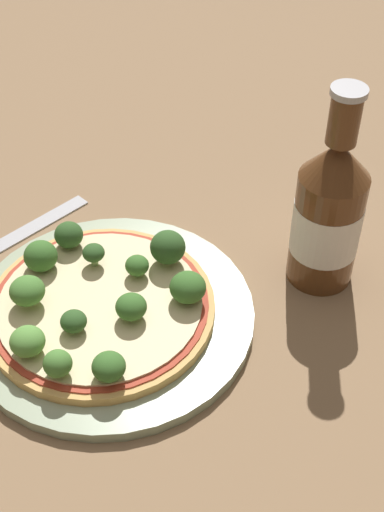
{
  "coord_description": "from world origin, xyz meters",
  "views": [
    {
      "loc": [
        0.45,
        -0.2,
        0.52
      ],
      "look_at": [
        0.04,
        0.05,
        0.06
      ],
      "focal_mm": 50.0,
      "sensor_mm": 36.0,
      "label": 1
    }
  ],
  "objects": [
    {
      "name": "ground_plane",
      "position": [
        0.0,
        0.0,
        0.0
      ],
      "size": [
        3.0,
        3.0,
        0.0
      ],
      "primitive_type": "plane",
      "color": "#846647"
    },
    {
      "name": "plate",
      "position": [
        0.02,
        -0.02,
        0.01
      ],
      "size": [
        0.28,
        0.28,
        0.01
      ],
      "color": "#93A384",
      "rests_on": "ground_plane"
    },
    {
      "name": "pizza",
      "position": [
        0.01,
        -0.03,
        0.02
      ],
      "size": [
        0.22,
        0.22,
        0.01
      ],
      "color": "tan",
      "rests_on": "plate"
    },
    {
      "name": "broccoli_floret_0",
      "position": [
        -0.06,
        -0.06,
        0.04
      ],
      "size": [
        0.03,
        0.03,
        0.03
      ],
      "color": "#89A866",
      "rests_on": "pizza"
    },
    {
      "name": "broccoli_floret_1",
      "position": [
        0.05,
        -0.02,
        0.04
      ],
      "size": [
        0.03,
        0.03,
        0.03
      ],
      "color": "#89A866",
      "rests_on": "pizza"
    },
    {
      "name": "broccoli_floret_2",
      "position": [
        0.07,
        -0.1,
        0.04
      ],
      "size": [
        0.03,
        0.03,
        0.03
      ],
      "color": "#89A866",
      "rests_on": "pizza"
    },
    {
      "name": "broccoli_floret_3",
      "position": [
        0.05,
        0.04,
        0.04
      ],
      "size": [
        0.03,
        0.03,
        0.03
      ],
      "color": "#89A866",
      "rests_on": "pizza"
    },
    {
      "name": "broccoli_floret_4",
      "position": [
        0.0,
        0.01,
        0.04
      ],
      "size": [
        0.02,
        0.02,
        0.02
      ],
      "color": "#89A866",
      "rests_on": "pizza"
    },
    {
      "name": "broccoli_floret_5",
      "position": [
        0.03,
        -0.07,
        0.04
      ],
      "size": [
        0.02,
        0.02,
        0.02
      ],
      "color": "#89A866",
      "rests_on": "pizza"
    },
    {
      "name": "broccoli_floret_6",
      "position": [
        -0.02,
        -0.09,
        0.04
      ],
      "size": [
        0.03,
        0.03,
        0.03
      ],
      "color": "#89A866",
      "rests_on": "pizza"
    },
    {
      "name": "broccoli_floret_7",
      "position": [
        0.1,
        -0.06,
        0.04
      ],
      "size": [
        0.03,
        0.03,
        0.02
      ],
      "color": "#89A866",
      "rests_on": "pizza"
    },
    {
      "name": "broccoli_floret_8",
      "position": [
        0.03,
        -0.11,
        0.04
      ],
      "size": [
        0.03,
        0.03,
        0.03
      ],
      "color": "#89A866",
      "rests_on": "pizza"
    },
    {
      "name": "broccoli_floret_9",
      "position": [
        -0.07,
        -0.02,
        0.04
      ],
      "size": [
        0.03,
        0.03,
        0.03
      ],
      "color": "#89A866",
      "rests_on": "pizza"
    },
    {
      "name": "broccoli_floret_10",
      "position": [
        -0.04,
        -0.01,
        0.04
      ],
      "size": [
        0.02,
        0.02,
        0.02
      ],
      "color": "#89A866",
      "rests_on": "pizza"
    },
    {
      "name": "broccoli_floret_11",
      "position": [
        0.0,
        0.05,
        0.05
      ],
      "size": [
        0.04,
        0.04,
        0.04
      ],
      "color": "#89A866",
      "rests_on": "pizza"
    },
    {
      "name": "beer_bottle",
      "position": [
        0.07,
        0.19,
        0.08
      ],
      "size": [
        0.07,
        0.07,
        0.22
      ],
      "color": "#563319",
      "rests_on": "ground_plane"
    },
    {
      "name": "fork",
      "position": [
        -0.15,
        -0.05,
        0.0
      ],
      "size": [
        0.06,
        0.17,
        0.0
      ],
      "rotation": [
        0.0,
        0.0,
        1.8
      ],
      "color": "#B2B2B7",
      "rests_on": "ground_plane"
    }
  ]
}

